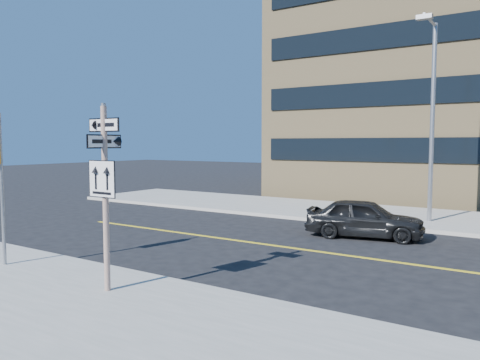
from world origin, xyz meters
The scene contains 5 objects.
ground centered at (0.00, 0.00, 0.00)m, with size 120.00×120.00×0.00m, color black.
sign_pole centered at (0.00, -2.51, 2.44)m, with size 0.92×0.92×4.06m.
parked_car_a centered at (2.60, 6.94, 0.70)m, with size 4.09×1.64×1.39m, color black.
streetlight_a centered at (4.00, 10.76, 4.76)m, with size 0.55×2.25×8.00m.
building_brick centered at (2.00, 25.00, 9.00)m, with size 18.00×18.00×18.00m, color tan.
Camera 1 is at (7.90, -9.29, 3.37)m, focal length 35.00 mm.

